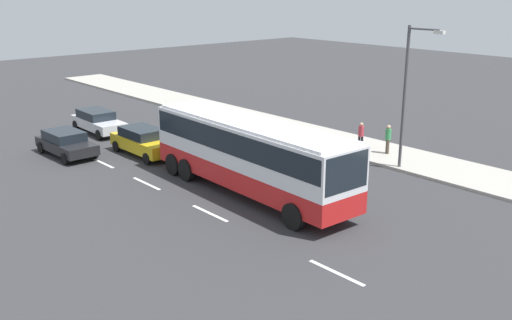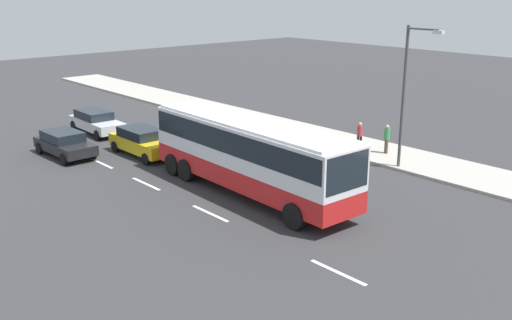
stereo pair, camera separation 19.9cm
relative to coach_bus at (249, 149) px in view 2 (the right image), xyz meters
The scene contains 10 objects.
ground_plane 2.76m from the coach_bus, 16.97° to the left, with size 120.00×120.00×0.00m, color #333335.
sidewalk_curb 10.33m from the coach_bus, 80.50° to the left, with size 80.00×4.00×0.15m, color #A8A399.
lane_centreline 5.38m from the coach_bus, 144.83° to the right, with size 25.48×0.16×0.01m.
coach_bus is the anchor object (origin of this frame).
car_black_sedan 12.28m from the coach_bus, 162.51° to the right, with size 4.40×2.02×1.40m.
car_silver_hatch 15.47m from the coach_bus, behind, with size 4.79×1.95×1.45m.
car_yellow_taxi 8.97m from the coach_bus, behind, with size 4.66×1.94×1.54m.
pedestrian_near_curb 9.54m from the coach_bus, 96.77° to the left, with size 0.32×0.32×1.59m.
pedestrian_at_crossing 9.96m from the coach_bus, 87.61° to the left, with size 0.32×0.32×1.64m.
street_lamp 8.99m from the coach_bus, 73.00° to the left, with size 2.00×0.24×7.25m.
Camera 2 is at (17.45, -17.19, 9.29)m, focal length 40.85 mm.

